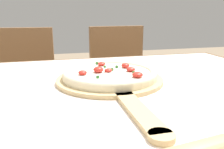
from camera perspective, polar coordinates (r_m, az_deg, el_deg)
The scene contains 6 objects.
dining_table at distance 0.74m, azimuth -0.69°, elevation -10.88°, with size 1.37×0.99×0.74m.
towel_cloth at distance 0.70m, azimuth -0.72°, elevation -3.39°, with size 1.29×0.91×0.00m.
pizza_peel at distance 0.73m, azimuth -0.04°, elevation -1.77°, with size 0.34×0.57×0.01m.
pizza at distance 0.75m, azimuth -0.55°, elevation 0.21°, with size 0.30×0.30×0.04m.
chair_left at distance 1.57m, azimuth -20.52°, elevation -3.37°, with size 0.43×0.43×0.87m.
chair_right at distance 1.62m, azimuth 2.08°, elevation -1.82°, with size 0.42×0.42×0.87m.
Camera 1 is at (-0.16, -0.64, 0.97)m, focal length 38.00 mm.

